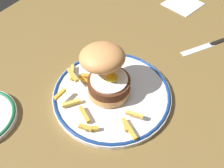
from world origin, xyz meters
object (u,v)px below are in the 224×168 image
at_px(knife, 212,44).
at_px(napkin, 183,4).
at_px(dinner_plate, 112,94).
at_px(burger, 106,71).

bearing_deg(knife, napkin, 47.32).
bearing_deg(dinner_plate, napkin, 3.04).
distance_m(burger, knife, 0.36).
bearing_deg(napkin, knife, -132.68).
bearing_deg(dinner_plate, knife, -22.41).
relative_size(burger, knife, 0.93).
height_order(knife, napkin, knife).
bearing_deg(napkin, dinner_plate, -176.96).
bearing_deg(dinner_plate, burger, 77.32).
height_order(dinner_plate, burger, burger).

